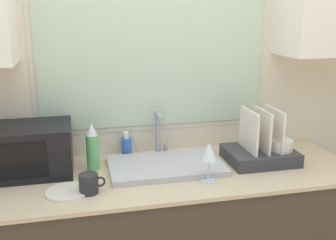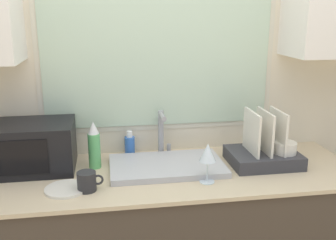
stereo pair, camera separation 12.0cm
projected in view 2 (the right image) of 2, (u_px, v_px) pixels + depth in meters
name	position (u px, v px, depth m)	size (l,w,h in m)	color
wall_back	(159.00, 67.00, 2.17)	(6.00, 0.38, 2.60)	beige
sink_basin	(166.00, 166.00, 2.03)	(0.58, 0.36, 0.03)	#B2B2B7
faucet	(161.00, 131.00, 2.18)	(0.08, 0.14, 0.26)	#99999E
microwave	(30.00, 147.00, 1.99)	(0.44, 0.32, 0.25)	black
dish_rack	(265.00, 152.00, 2.08)	(0.36, 0.29, 0.29)	#333338
spray_bottle	(94.00, 146.00, 2.02)	(0.06, 0.06, 0.25)	#59B266
soap_bottle	(130.00, 145.00, 2.21)	(0.06, 0.06, 0.14)	blue
mug_near_sink	(87.00, 181.00, 1.77)	(0.12, 0.09, 0.09)	#262628
wine_glass	(208.00, 154.00, 1.84)	(0.08, 0.08, 0.19)	silver
small_plate	(66.00, 189.00, 1.79)	(0.19, 0.19, 0.01)	silver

